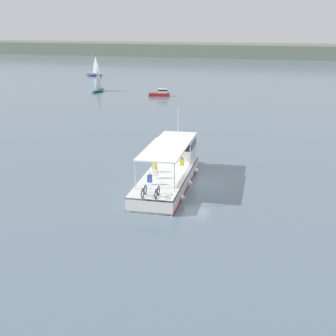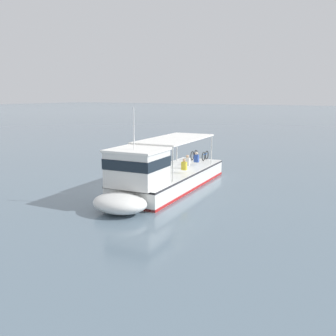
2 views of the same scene
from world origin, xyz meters
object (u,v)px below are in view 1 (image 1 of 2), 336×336
sailboat_far_left (94,74)px  sailboat_horizon_west (98,89)px  motorboat_near_starboard (161,93)px  ferry_main (171,169)px

sailboat_far_left → sailboat_horizon_west: size_ratio=1.00×
motorboat_near_starboard → sailboat_far_left: sailboat_far_left is taller
motorboat_near_starboard → sailboat_far_left: 37.63m
ferry_main → sailboat_far_left: (-41.91, 70.33, -0.47)m
motorboat_near_starboard → ferry_main: bearing=-70.2°
ferry_main → motorboat_near_starboard: (-15.60, 43.42, -0.47)m
ferry_main → motorboat_near_starboard: size_ratio=3.41×
sailboat_horizon_west → ferry_main: bearing=-57.7°
motorboat_near_starboard → sailboat_far_left: bearing=134.3°
ferry_main → sailboat_far_left: size_ratio=2.41×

